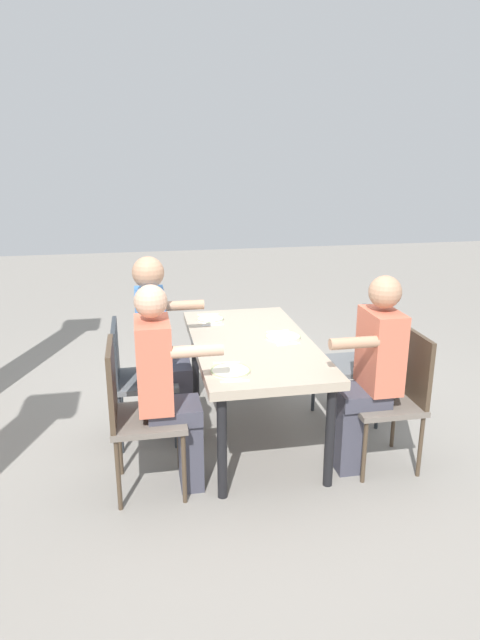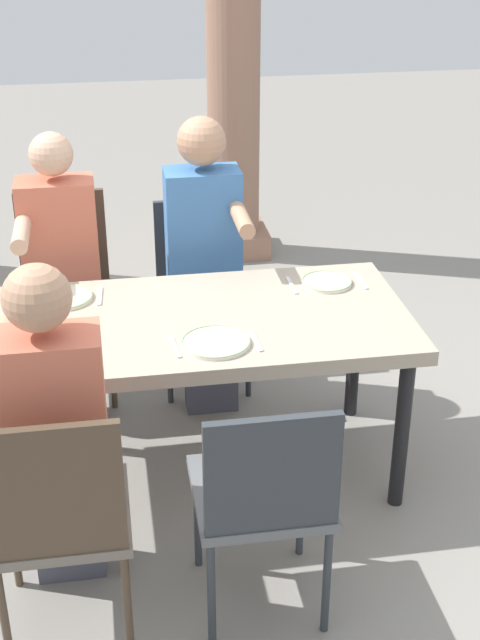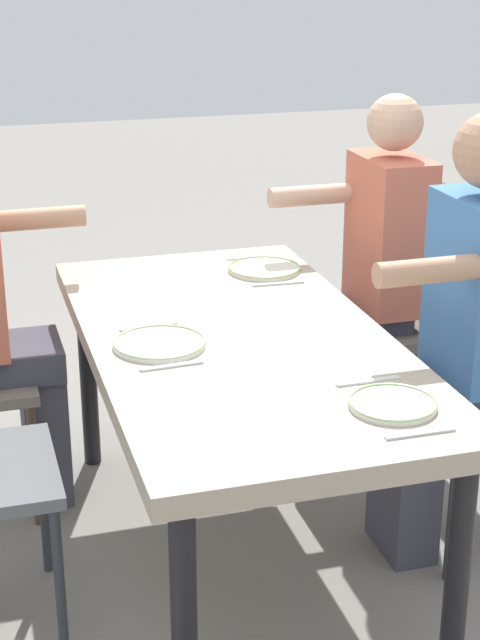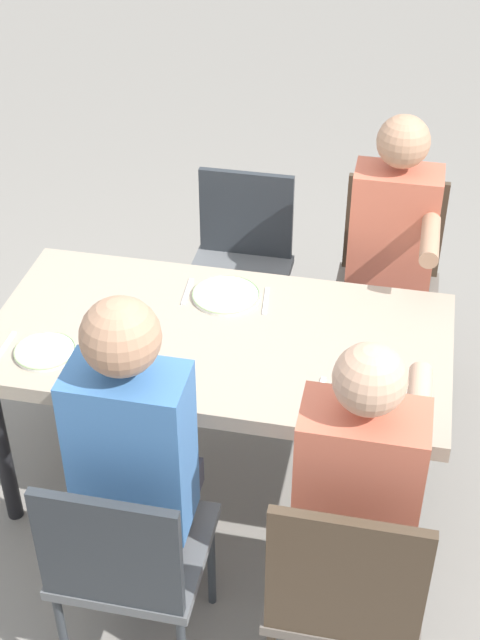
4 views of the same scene
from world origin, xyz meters
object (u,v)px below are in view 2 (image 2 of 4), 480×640
diner_man_white (206,255)px  plate_1 (216,342)px  chair_west_north (65,281)px  dining_table (202,333)px  plate_2 (327,282)px  chair_mid_south (264,493)px  diner_guest_third (53,431)px  plate_0 (63,297)px  chair_mid_north (201,280)px  diner_woman_green (61,270)px  stone_column_centre (233,18)px  chair_west_south (58,513)px

diner_man_white → plate_1: (-0.07, -0.87, 0.02)m
chair_west_north → plate_1: size_ratio=3.75×
dining_table → plate_2: bearing=22.0°
plate_2 → chair_west_north: bearing=151.1°
chair_west_north → plate_2: 1.28m
chair_west_north → dining_table: bearing=-56.5°
diner_man_white → chair_mid_south: bearing=-90.1°
chair_west_north → diner_guest_third: diner_guest_third is taller
plate_0 → plate_2: 1.10m
plate_1 → plate_2: size_ratio=1.20×
dining_table → chair_mid_north: chair_mid_north is taller
diner_woman_green → chair_west_north: bearing=89.1°
chair_mid_north → chair_mid_south: chair_mid_north is taller
diner_guest_third → plate_0: 0.90m
chair_mid_north → diner_man_white: 0.29m
chair_west_north → stone_column_centre: bearing=56.1°
chair_west_north → diner_man_white: diner_man_white is taller
chair_mid_north → plate_2: (0.46, -0.61, 0.23)m
stone_column_centre → plate_1: size_ratio=11.92×
diner_man_white → stone_column_centre: size_ratio=0.44×
plate_1 → chair_mid_south: bearing=-83.3°
chair_west_north → chair_west_south: chair_west_north is taller
stone_column_centre → chair_mid_north: bearing=-104.5°
chair_west_south → chair_mid_north: chair_west_south is taller
chair_west_south → chair_mid_south: size_ratio=1.04×
chair_mid_north → plate_0: chair_mid_north is taller
chair_mid_north → diner_woman_green: diner_woman_green is taller
plate_0 → diner_guest_third: bearing=-91.2°
chair_west_north → chair_west_south: size_ratio=1.05×
diner_man_white → plate_1: size_ratio=5.25×
chair_mid_south → chair_mid_north: bearing=90.0°
chair_mid_south → plate_0: size_ratio=3.60×
plate_0 → stone_column_centre: bearing=64.3°
plate_1 → diner_man_white: bearing=85.2°
chair_west_south → plate_1: size_ratio=3.57×
stone_column_centre → plate_0: (-1.04, -2.16, -0.76)m
plate_0 → chair_mid_south: bearing=-59.7°
diner_woman_green → diner_guest_third: (0.00, -1.29, 0.00)m
diner_woman_green → diner_guest_third: diner_woman_green is taller
chair_west_south → stone_column_centre: 3.55m
stone_column_centre → plate_0: bearing=-115.7°
chair_west_south → diner_woman_green: diner_woman_green is taller
dining_table → diner_guest_third: 0.85m
dining_table → chair_mid_south: chair_mid_south is taller
stone_column_centre → diner_woman_green: bearing=-121.0°
diner_woman_green → stone_column_centre: stone_column_centre is taller
stone_column_centre → dining_table: bearing=-101.7°
chair_mid_south → plate_2: size_ratio=4.10×
diner_woman_green → plate_2: 1.19m
diner_woman_green → diner_man_white: 0.65m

